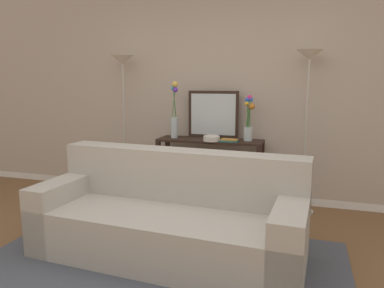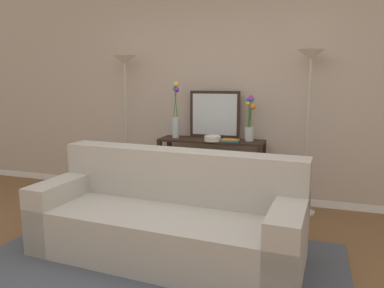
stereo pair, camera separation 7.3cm
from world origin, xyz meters
The scene contains 12 objects.
back_wall centered at (0.00, 2.39, 1.50)m, with size 12.00×0.15×3.01m.
area_rug centered at (-0.13, 0.49, 0.01)m, with size 2.97×1.64×0.01m.
couch centered at (-0.13, 0.65, 0.31)m, with size 2.31×1.00×0.88m.
console_table centered at (-0.13, 2.05, 0.55)m, with size 1.26×0.37×0.80m.
floor_lamp_left centered at (-1.27, 2.07, 1.41)m, with size 0.28×0.28×1.80m.
floor_lamp_right centered at (0.96, 2.07, 1.43)m, with size 0.28×0.28×1.81m.
wall_mirror centered at (-0.13, 2.20, 1.08)m, with size 0.62×0.02×0.57m.
vase_tall_flowers centered at (-0.58, 2.03, 1.07)m, with size 0.10×0.11×0.68m.
vase_short_flowers centered at (0.32, 2.09, 1.02)m, with size 0.12×0.12×0.53m.
fruit_bowl centered at (-0.08, 1.93, 0.83)m, with size 0.19×0.19×0.06m.
book_stack centered at (0.12, 1.95, 0.81)m, with size 0.21×0.14×0.03m.
book_row_under_console centered at (-0.48, 2.05, 0.06)m, with size 0.33×0.18×0.12m.
Camera 2 is at (1.00, -2.10, 1.49)m, focal length 34.14 mm.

